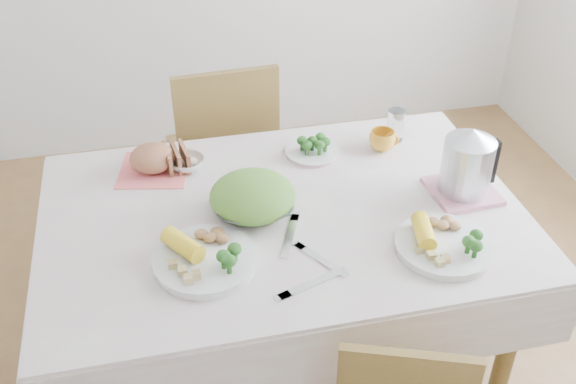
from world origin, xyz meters
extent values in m
plane|color=brown|center=(0.00, 0.00, 0.00)|extent=(3.60, 3.60, 0.00)
cube|color=brown|center=(0.00, 0.00, 0.38)|extent=(1.40, 0.90, 0.75)
cube|color=beige|center=(0.00, 0.00, 0.76)|extent=(1.50, 1.00, 0.01)
cube|color=brown|center=(-0.09, 0.84, 0.47)|extent=(0.45, 0.45, 0.95)
imported|color=white|center=(-0.09, 0.01, 0.79)|extent=(0.26, 0.26, 0.06)
cylinder|color=white|center=(-0.27, -0.19, 0.77)|extent=(0.36, 0.36, 0.03)
cylinder|color=white|center=(0.42, -0.28, 0.77)|extent=(0.40, 0.40, 0.02)
cylinder|color=beige|center=(0.17, 0.31, 0.77)|extent=(0.25, 0.25, 0.02)
cube|color=#EF6563|center=(-0.38, 0.33, 0.76)|extent=(0.27, 0.27, 0.00)
ellipsoid|color=brown|center=(-0.38, 0.33, 0.82)|extent=(0.16, 0.15, 0.09)
imported|color=white|center=(-0.27, 0.32, 0.78)|extent=(0.16, 0.16, 0.04)
imported|color=orange|center=(0.43, 0.29, 0.80)|extent=(0.12, 0.12, 0.07)
cylinder|color=white|center=(0.49, 0.34, 0.83)|extent=(0.07, 0.07, 0.12)
cube|color=#CA7B8D|center=(0.59, -0.03, 0.77)|extent=(0.22, 0.22, 0.02)
cylinder|color=#B2B5BA|center=(0.59, -0.03, 0.88)|extent=(0.18, 0.18, 0.22)
cube|color=silver|center=(0.05, -0.25, 0.76)|extent=(0.12, 0.18, 0.00)
cube|color=silver|center=(-0.01, -0.13, 0.76)|extent=(0.10, 0.20, 0.00)
cube|color=silver|center=(0.01, -0.34, 0.76)|extent=(0.21, 0.09, 0.00)
camera|label=1|loc=(-0.36, -1.65, 2.03)|focal=42.00mm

